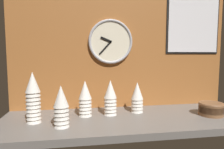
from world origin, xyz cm
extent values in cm
cube|color=slate|center=(0.00, 0.00, -2.00)|extent=(160.00, 56.00, 4.00)
cube|color=#A3602D|center=(0.00, 26.50, 52.50)|extent=(160.00, 3.00, 105.00)
cone|color=white|center=(-41.49, -11.39, 5.90)|extent=(8.33, 8.33, 11.81)
cone|color=white|center=(-41.49, -11.39, 8.11)|extent=(8.33, 8.33, 11.81)
cone|color=white|center=(-41.49, -11.39, 10.32)|extent=(8.33, 8.33, 11.81)
cone|color=white|center=(-41.49, -11.39, 12.52)|extent=(8.33, 8.33, 11.81)
cone|color=white|center=(-41.49, -11.39, 14.73)|extent=(8.33, 8.33, 11.81)
cone|color=white|center=(-41.49, -11.39, 16.94)|extent=(8.33, 8.33, 11.81)
cone|color=white|center=(-28.20, 6.35, 5.90)|extent=(8.33, 8.33, 11.81)
cone|color=white|center=(-28.20, 6.35, 8.11)|extent=(8.33, 8.33, 11.81)
cone|color=white|center=(-28.20, 6.35, 10.32)|extent=(8.33, 8.33, 11.81)
cone|color=white|center=(-28.20, 6.35, 12.52)|extent=(8.33, 8.33, 11.81)
cone|color=white|center=(-28.20, 6.35, 14.73)|extent=(8.33, 8.33, 11.81)
cone|color=white|center=(-28.20, 6.35, 16.94)|extent=(8.33, 8.33, 11.81)
cone|color=white|center=(7.04, 9.58, 5.90)|extent=(8.33, 8.33, 11.81)
cone|color=white|center=(7.04, 9.58, 8.11)|extent=(8.33, 8.33, 11.81)
cone|color=white|center=(7.04, 9.58, 10.32)|extent=(8.33, 8.33, 11.81)
cone|color=white|center=(7.04, 9.58, 12.52)|extent=(8.33, 8.33, 11.81)
cone|color=white|center=(7.04, 9.58, 14.73)|extent=(8.33, 8.33, 11.81)
cone|color=white|center=(-11.95, 6.37, 5.90)|extent=(8.33, 8.33, 11.81)
cone|color=white|center=(-11.95, 6.37, 8.11)|extent=(8.33, 8.33, 11.81)
cone|color=white|center=(-11.95, 6.37, 10.32)|extent=(8.33, 8.33, 11.81)
cone|color=white|center=(-11.95, 6.37, 12.52)|extent=(8.33, 8.33, 11.81)
cone|color=white|center=(-11.95, 6.37, 14.73)|extent=(8.33, 8.33, 11.81)
cone|color=white|center=(-11.95, 6.37, 16.94)|extent=(8.33, 8.33, 11.81)
cone|color=white|center=(-57.96, -1.46, 5.90)|extent=(8.33, 8.33, 11.81)
cone|color=white|center=(-57.96, -1.46, 8.11)|extent=(8.33, 8.33, 11.81)
cone|color=white|center=(-57.96, -1.46, 10.32)|extent=(8.33, 8.33, 11.81)
cone|color=white|center=(-57.96, -1.46, 12.52)|extent=(8.33, 8.33, 11.81)
cone|color=white|center=(-57.96, -1.46, 14.73)|extent=(8.33, 8.33, 11.81)
cone|color=white|center=(-57.96, -1.46, 16.94)|extent=(8.33, 8.33, 11.81)
cone|color=white|center=(-57.96, -1.46, 19.15)|extent=(8.33, 8.33, 11.81)
cone|color=white|center=(-57.96, -1.46, 21.35)|extent=(8.33, 8.33, 11.81)
cone|color=white|center=(-57.96, -1.46, 23.56)|extent=(8.33, 8.33, 11.81)
cylinder|color=brown|center=(52.32, -5.07, 2.09)|extent=(15.06, 15.06, 4.19)
cylinder|color=brown|center=(52.32, -5.07, 4.10)|extent=(15.06, 15.06, 4.19)
cylinder|color=brown|center=(52.32, -5.07, 6.10)|extent=(15.06, 15.06, 4.19)
torus|color=#946542|center=(52.32, -5.07, 7.57)|extent=(15.36, 15.36, 1.51)
cylinder|color=beige|center=(-9.09, 23.90, 48.52)|extent=(31.25, 1.80, 31.25)
torus|color=#B2B2B7|center=(-9.09, 23.09, 48.52)|extent=(31.98, 1.98, 31.98)
cube|color=black|center=(-12.70, 22.60, 50.00)|extent=(7.76, 0.60, 4.26)
cube|color=black|center=(-13.18, 22.60, 44.01)|extent=(8.92, 0.60, 9.68)
cylinder|color=black|center=(-9.09, 22.60, 48.52)|extent=(1.56, 0.60, 1.56)
cube|color=black|center=(55.20, 24.62, 63.53)|extent=(42.95, 0.60, 47.08)
cube|color=white|center=(55.20, 24.20, 63.53)|extent=(40.55, 1.20, 44.68)
camera|label=1|loc=(-31.22, -119.67, 38.96)|focal=32.00mm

